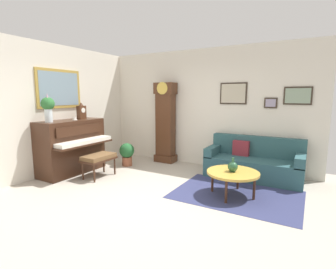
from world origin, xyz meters
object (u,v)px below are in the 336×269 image
piano (72,146)px  grandfather_clock (165,125)px  piano_bench (99,158)px  potted_plant (127,153)px  mantel_clock (81,111)px  flower_vase (48,106)px  couch (254,163)px  green_jug (233,167)px  teacup (75,119)px  coffee_table (233,173)px

piano → grandfather_clock: 2.29m
piano_bench → potted_plant: potted_plant is taller
mantel_clock → flower_vase: size_ratio=0.66×
piano → flower_vase: (0.00, -0.52, 0.89)m
couch → green_jug: couch is taller
piano_bench → potted_plant: size_ratio=1.25×
teacup → green_jug: 3.49m
teacup → couch: bearing=24.0°
piano → potted_plant: piano is taller
green_jug → potted_plant: 2.83m
coffee_table → piano: bearing=-172.8°
piano → potted_plant: (0.70, 1.03, -0.27)m
green_jug → piano: bearing=-172.8°
flower_vase → potted_plant: 2.06m
couch → potted_plant: (-2.87, -0.61, 0.01)m
piano → teacup: 0.61m
piano_bench → flower_vase: 1.43m
couch → mantel_clock: (-3.57, -1.33, 1.03)m
piano → grandfather_clock: grandfather_clock is taller
teacup → flower_vase: bearing=-94.9°
piano → couch: piano is taller
piano_bench → flower_vase: flower_vase is taller
coffee_table → potted_plant: (-2.77, 0.59, -0.07)m
flower_vase → teacup: (0.05, 0.59, -0.29)m
piano → coffee_table: size_ratio=1.64×
grandfather_clock → coffee_table: (2.15, -1.40, -0.57)m
couch → flower_vase: size_ratio=3.28×
flower_vase → piano_bench: bearing=37.6°
mantel_clock → potted_plant: (0.70, 0.72, -1.02)m
coffee_table → green_jug: 0.12m
couch → flower_vase: bearing=-148.8°
green_jug → piano_bench: bearing=-172.0°
piano_bench → flower_vase: (-0.74, -0.57, 1.08)m
piano_bench → couch: 3.24m
potted_plant → grandfather_clock: bearing=52.5°
green_jug → flower_vase: bearing=-164.6°
coffee_table → teacup: 3.53m
couch → piano: bearing=-155.3°
grandfather_clock → green_jug: (2.14, -1.40, -0.45)m
grandfather_clock → couch: size_ratio=1.07×
piano → piano_bench: (0.74, 0.05, -0.19)m
grandfather_clock → couch: grandfather_clock is taller
grandfather_clock → potted_plant: bearing=-127.5°
flower_vase → mantel_clock: bearing=90.0°
couch → mantel_clock: size_ratio=5.00×
piano_bench → mantel_clock: size_ratio=1.84×
green_jug → coffee_table: bearing=30.2°
mantel_clock → teacup: bearing=-78.5°
piano → green_jug: (3.46, 0.44, -0.08)m
grandfather_clock → coffee_table: 2.62m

